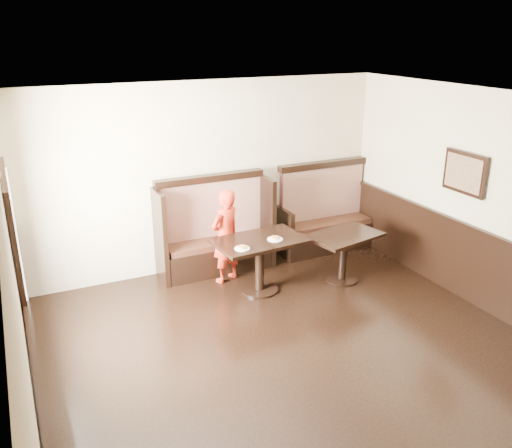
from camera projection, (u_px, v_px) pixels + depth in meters
ground at (334, 391)px, 5.51m from camera, size 7.00×7.00×0.00m
room_shell at (296, 327)px, 5.40m from camera, size 7.00×7.00×7.00m
booth_main at (214, 236)px, 8.13m from camera, size 1.75×0.72×1.45m
booth_neighbor at (325, 221)px, 8.93m from camera, size 1.65×0.72×1.45m
table_main at (260, 252)px, 7.41m from camera, size 1.27×0.85×0.78m
table_neighbor at (343, 246)px, 7.75m from camera, size 1.15×0.87×0.72m
child at (226, 236)px, 7.70m from camera, size 0.59×0.50×1.38m
pizza_plate_left at (242, 248)px, 7.03m from camera, size 0.20×0.20×0.04m
pizza_plate_right at (275, 238)px, 7.34m from camera, size 0.21×0.21×0.04m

